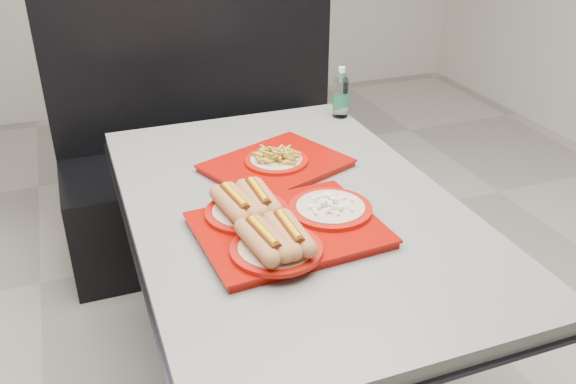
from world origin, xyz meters
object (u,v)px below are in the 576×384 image
object	(u,v)px
tray_far	(276,162)
booth_bench	(207,159)
water_bottle	(341,95)
diner_table	(291,249)
tray_near	(281,223)

from	to	relation	value
tray_far	booth_bench	bearing A→B (deg)	91.89
tray_far	water_bottle	size ratio (longest dim) A/B	2.58
diner_table	water_bottle	size ratio (longest dim) A/B	7.38
tray_near	water_bottle	size ratio (longest dim) A/B	2.54
tray_near	tray_far	xyz separation A→B (m)	(0.12, 0.37, -0.01)
tray_near	water_bottle	distance (m)	0.88
booth_bench	water_bottle	distance (m)	0.80
diner_table	tray_near	size ratio (longest dim) A/B	2.91
diner_table	water_bottle	distance (m)	0.74
water_bottle	diner_table	bearing A→B (deg)	-126.21
water_bottle	booth_bench	bearing A→B (deg)	127.64
diner_table	tray_far	bearing A→B (deg)	82.17
tray_far	diner_table	bearing A→B (deg)	-97.83
booth_bench	tray_near	size ratio (longest dim) A/B	2.77
diner_table	tray_near	bearing A→B (deg)	-119.11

